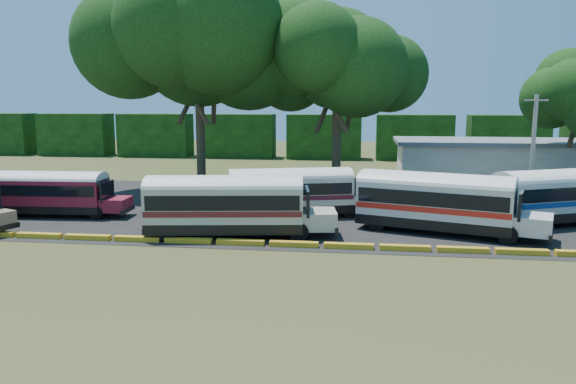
# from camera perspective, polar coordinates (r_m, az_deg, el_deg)

# --- Properties ---
(ground) EXTENTS (160.00, 160.00, 0.00)m
(ground) POSITION_cam_1_polar(r_m,az_deg,el_deg) (30.25, -2.46, -5.98)
(ground) COLOR #314617
(ground) RESTS_ON ground
(asphalt_strip) EXTENTS (64.00, 24.00, 0.02)m
(asphalt_strip) POSITION_cam_1_polar(r_m,az_deg,el_deg) (41.70, 1.74, -1.68)
(asphalt_strip) COLOR black
(asphalt_strip) RESTS_ON ground
(curb) EXTENTS (53.70, 0.45, 0.30)m
(curb) POSITION_cam_1_polar(r_m,az_deg,el_deg) (31.16, -2.14, -5.23)
(curb) COLOR gold
(curb) RESTS_ON ground
(terminal_building) EXTENTS (19.00, 9.00, 4.00)m
(terminal_building) POSITION_cam_1_polar(r_m,az_deg,el_deg) (60.42, 19.84, 3.15)
(terminal_building) COLOR silver
(terminal_building) RESTS_ON ground
(treeline_backdrop) EXTENTS (130.00, 4.00, 6.00)m
(treeline_backdrop) POSITION_cam_1_polar(r_m,az_deg,el_deg) (77.05, 3.72, 5.64)
(treeline_backdrop) COLOR black
(treeline_backdrop) RESTS_ON ground
(bus_red) EXTENTS (9.63, 2.82, 3.13)m
(bus_red) POSITION_cam_1_polar(r_m,az_deg,el_deg) (42.03, -22.83, 0.14)
(bus_red) COLOR black
(bus_red) RESTS_ON ground
(bus_cream_west) EXTENTS (11.40, 4.30, 3.66)m
(bus_cream_west) POSITION_cam_1_polar(r_m,az_deg,el_deg) (32.96, -6.03, -1.05)
(bus_cream_west) COLOR black
(bus_cream_west) RESTS_ON ground
(bus_cream_east) EXTENTS (10.57, 5.27, 3.38)m
(bus_cream_east) POSITION_cam_1_polar(r_m,az_deg,el_deg) (38.47, 0.56, 0.26)
(bus_cream_east) COLOR black
(bus_cream_east) RESTS_ON ground
(bus_white_red) EXTENTS (11.45, 6.16, 3.67)m
(bus_white_red) POSITION_cam_1_polar(r_m,az_deg,el_deg) (34.94, 15.07, -0.72)
(bus_white_red) COLOR black
(bus_white_red) RESTS_ON ground
(bus_white_blue) EXTENTS (11.06, 6.95, 3.60)m
(bus_white_blue) POSITION_cam_1_polar(r_m,az_deg,el_deg) (40.33, 26.24, -0.11)
(bus_white_blue) COLOR black
(bus_white_blue) RESTS_ON ground
(tree_west) EXTENTS (15.15, 15.15, 18.45)m
(tree_west) POSITION_cam_1_polar(r_m,az_deg,el_deg) (51.18, -9.12, 14.72)
(tree_west) COLOR #3C301E
(tree_west) RESTS_ON ground
(tree_center) EXTENTS (11.79, 11.79, 15.77)m
(tree_center) POSITION_cam_1_polar(r_m,az_deg,el_deg) (49.80, 5.07, 13.26)
(tree_center) COLOR #3C301E
(tree_center) RESTS_ON ground
(utility_pole) EXTENTS (1.60, 0.30, 8.38)m
(utility_pole) POSITION_cam_1_polar(r_m,az_deg,el_deg) (43.67, 23.60, 3.73)
(utility_pole) COLOR gray
(utility_pole) RESTS_ON ground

